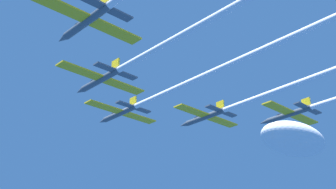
# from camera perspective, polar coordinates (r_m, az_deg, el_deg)

# --- Properties ---
(jet_lead) EXTENTS (16.58, 61.08, 2.75)m
(jet_lead) POSITION_cam_1_polar(r_m,az_deg,el_deg) (83.01, 2.12, 1.29)
(jet_lead) COLOR #4C5660
(jet_left_wing) EXTENTS (16.58, 64.86, 2.75)m
(jet_left_wing) POSITION_cam_1_polar(r_m,az_deg,el_deg) (66.08, 2.26, 7.53)
(jet_left_wing) COLOR #4C5660
(jet_right_wing) EXTENTS (16.58, 54.14, 2.75)m
(jet_right_wing) POSITION_cam_1_polar(r_m,az_deg,el_deg) (86.75, 12.11, 0.10)
(jet_right_wing) COLOR #4C5660
(cloud_wispy) EXTENTS (25.40, 13.97, 8.89)m
(cloud_wispy) POSITION_cam_1_polar(r_m,az_deg,el_deg) (141.26, 14.99, -5.29)
(cloud_wispy) COLOR white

